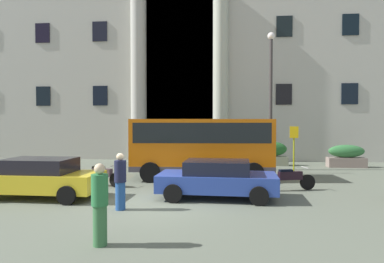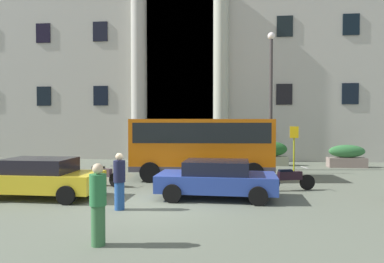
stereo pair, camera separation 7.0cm
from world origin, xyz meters
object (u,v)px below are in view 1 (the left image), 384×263
object	(u,v)px
pedestrian_man_red_shirt	(120,181)
lamppost_plaza_centre	(271,90)
scooter_by_planter	(101,175)
pedestrian_woman_with_bag	(100,204)
hedge_planter_far_east	(185,152)
hedge_planter_far_west	(346,156)
orange_minibus	(202,143)
bus_stop_sign	(294,144)
motorcycle_far_end	(289,179)
hedge_planter_west	(270,154)
white_taxi_kerbside	(217,178)
parked_sedan_second	(40,178)

from	to	relation	value
pedestrian_man_red_shirt	lamppost_plaza_centre	world-z (taller)	lamppost_plaza_centre
scooter_by_planter	pedestrian_man_red_shirt	world-z (taller)	pedestrian_man_red_shirt
pedestrian_woman_with_bag	pedestrian_man_red_shirt	xyz separation A→B (m)	(-0.50, 2.99, -0.03)
hedge_planter_far_east	lamppost_plaza_centre	xyz separation A→B (m)	(4.96, -1.77, 3.63)
scooter_by_planter	lamppost_plaza_centre	xyz separation A→B (m)	(7.56, 5.67, 3.96)
hedge_planter_far_west	orange_minibus	bearing A→B (deg)	-149.31
orange_minibus	bus_stop_sign	xyz separation A→B (m)	(4.62, 2.07, -0.15)
orange_minibus	hedge_planter_far_east	world-z (taller)	orange_minibus
motorcycle_far_end	pedestrian_woman_with_bag	world-z (taller)	pedestrian_woman_with_bag
pedestrian_woman_with_bag	lamppost_plaza_centre	bearing A→B (deg)	-175.61
orange_minibus	bus_stop_sign	world-z (taller)	orange_minibus
bus_stop_sign	hedge_planter_west	world-z (taller)	bus_stop_sign
hedge_planter_west	white_taxi_kerbside	size ratio (longest dim) A/B	0.51
hedge_planter_far_west	parked_sedan_second	world-z (taller)	parked_sedan_second
hedge_planter_far_west	pedestrian_man_red_shirt	bearing A→B (deg)	-132.98
pedestrian_woman_with_bag	pedestrian_man_red_shirt	distance (m)	3.04
pedestrian_woman_with_bag	lamppost_plaza_centre	size ratio (longest dim) A/B	0.23
orange_minibus	hedge_planter_far_east	distance (m)	5.26
hedge_planter_west	lamppost_plaza_centre	bearing A→B (deg)	-96.52
hedge_planter_west	hedge_planter_far_east	xyz separation A→B (m)	(-5.20, -0.28, 0.07)
lamppost_plaza_centre	pedestrian_man_red_shirt	bearing A→B (deg)	-121.01
orange_minibus	white_taxi_kerbside	size ratio (longest dim) A/B	1.59
bus_stop_sign	hedge_planter_far_east	distance (m)	6.73
hedge_planter_far_west	hedge_planter_west	size ratio (longest dim) A/B	1.02
bus_stop_sign	pedestrian_woman_with_bag	bearing A→B (deg)	-118.89
bus_stop_sign	motorcycle_far_end	xyz separation A→B (m)	(-1.04, -4.63, -1.05)
orange_minibus	scooter_by_planter	bearing A→B (deg)	-152.43
scooter_by_planter	white_taxi_kerbside	bearing A→B (deg)	-5.29
white_taxi_kerbside	pedestrian_woman_with_bag	size ratio (longest dim) A/B	2.34
white_taxi_kerbside	scooter_by_planter	world-z (taller)	white_taxi_kerbside
hedge_planter_far_east	parked_sedan_second	distance (m)	10.54
hedge_planter_far_east	lamppost_plaza_centre	size ratio (longest dim) A/B	0.21
pedestrian_woman_with_bag	lamppost_plaza_centre	xyz separation A→B (m)	(5.11, 12.32, 3.51)
white_taxi_kerbside	lamppost_plaza_centre	world-z (taller)	lamppost_plaza_centre
hedge_planter_far_west	motorcycle_far_end	world-z (taller)	hedge_planter_far_west
hedge_planter_far_east	parked_sedan_second	xyz separation A→B (m)	(-3.96, -9.76, -0.06)
orange_minibus	scooter_by_planter	size ratio (longest dim) A/B	3.45
white_taxi_kerbside	lamppost_plaza_centre	size ratio (longest dim) A/B	0.55
white_taxi_kerbside	orange_minibus	bearing A→B (deg)	103.43
scooter_by_planter	lamppost_plaza_centre	world-z (taller)	lamppost_plaza_centre
orange_minibus	parked_sedan_second	distance (m)	7.23
orange_minibus	lamppost_plaza_centre	xyz separation A→B (m)	(3.57, 3.23, 2.75)
hedge_planter_far_west	lamppost_plaza_centre	xyz separation A→B (m)	(-4.58, -1.61, 3.78)
motorcycle_far_end	scooter_by_planter	bearing A→B (deg)	163.65
hedge_planter_far_east	scooter_by_planter	world-z (taller)	hedge_planter_far_east
hedge_planter_far_west	white_taxi_kerbside	size ratio (longest dim) A/B	0.52
pedestrian_woman_with_bag	hedge_planter_far_east	bearing A→B (deg)	-153.67
hedge_planter_far_west	lamppost_plaza_centre	bearing A→B (deg)	-160.65
hedge_planter_far_west	pedestrian_woman_with_bag	world-z (taller)	pedestrian_woman_with_bag
bus_stop_sign	white_taxi_kerbside	world-z (taller)	bus_stop_sign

